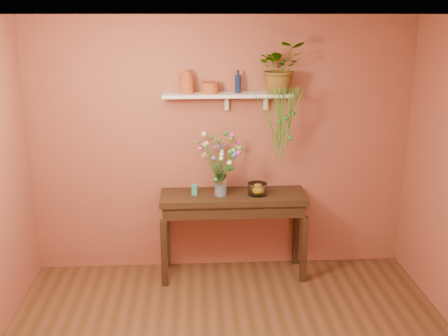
% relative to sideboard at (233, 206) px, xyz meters
% --- Properties ---
extents(room, '(4.04, 4.04, 2.70)m').
position_rel_sideboard_xyz_m(room, '(-0.11, -1.74, 0.57)').
color(room, brown).
rests_on(room, ground).
extents(sideboard, '(1.50, 0.48, 0.91)m').
position_rel_sideboard_xyz_m(sideboard, '(0.00, 0.00, 0.00)').
color(sideboard, '#332213').
rests_on(sideboard, ground).
extents(wall_shelf, '(1.30, 0.24, 0.19)m').
position_rel_sideboard_xyz_m(wall_shelf, '(-0.05, 0.14, 1.14)').
color(wall_shelf, white).
rests_on(wall_shelf, room).
extents(terracotta_jug, '(0.17, 0.17, 0.23)m').
position_rel_sideboard_xyz_m(terracotta_jug, '(-0.46, 0.13, 1.27)').
color(terracotta_jug, '#9F5221').
rests_on(terracotta_jug, wall_shelf).
extents(terracotta_pot, '(0.21, 0.21, 0.11)m').
position_rel_sideboard_xyz_m(terracotta_pot, '(-0.23, 0.15, 1.21)').
color(terracotta_pot, '#9F5221').
rests_on(terracotta_pot, wall_shelf).
extents(blue_bottle, '(0.08, 0.08, 0.23)m').
position_rel_sideboard_xyz_m(blue_bottle, '(0.05, 0.15, 1.25)').
color(blue_bottle, '#0F1D3B').
rests_on(blue_bottle, wall_shelf).
extents(spider_plant, '(0.50, 0.45, 0.51)m').
position_rel_sideboard_xyz_m(spider_plant, '(0.47, 0.11, 1.41)').
color(spider_plant, '#237D25').
rests_on(spider_plant, wall_shelf).
extents(plant_fronds, '(0.50, 0.27, 0.77)m').
position_rel_sideboard_xyz_m(plant_fronds, '(0.50, -0.04, 0.91)').
color(plant_fronds, '#237D25').
rests_on(plant_fronds, wall_shelf).
extents(glass_vase, '(0.12, 0.12, 0.26)m').
position_rel_sideboard_xyz_m(glass_vase, '(-0.13, -0.04, 0.24)').
color(glass_vase, white).
rests_on(glass_vase, sideboard).
extents(bouquet, '(0.47, 0.48, 0.50)m').
position_rel_sideboard_xyz_m(bouquet, '(-0.12, -0.04, 0.59)').
color(bouquet, '#386B28').
rests_on(bouquet, glass_vase).
extents(glass_bowl, '(0.20, 0.20, 0.12)m').
position_rel_sideboard_xyz_m(glass_bowl, '(0.25, -0.03, 0.19)').
color(glass_bowl, white).
rests_on(glass_bowl, sideboard).
extents(lemon, '(0.08, 0.08, 0.08)m').
position_rel_sideboard_xyz_m(lemon, '(0.25, -0.02, 0.18)').
color(lemon, yellow).
rests_on(lemon, glass_bowl).
extents(carton, '(0.07, 0.06, 0.11)m').
position_rel_sideboard_xyz_m(carton, '(-0.40, -0.01, 0.19)').
color(carton, teal).
rests_on(carton, sideboard).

